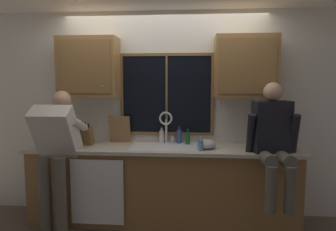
{
  "coord_description": "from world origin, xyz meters",
  "views": [
    {
      "loc": [
        0.37,
        -3.91,
        1.7
      ],
      "look_at": [
        0.07,
        -0.3,
        1.29
      ],
      "focal_mm": 33.42,
      "sensor_mm": 36.0,
      "label": 1
    }
  ],
  "objects_px": {
    "knife_block": "(87,136)",
    "mixing_bowl": "(206,144)",
    "soap_dispenser": "(201,145)",
    "bottle_tall_clear": "(162,136)",
    "bottle_amber_small": "(188,138)",
    "person_standing": "(56,147)",
    "bottle_green_glass": "(179,136)",
    "person_sitting_on_counter": "(274,137)",
    "cutting_board": "(120,129)"
  },
  "relations": [
    {
      "from": "knife_block",
      "to": "mixing_bowl",
      "type": "bearing_deg",
      "value": -3.3
    },
    {
      "from": "soap_dispenser",
      "to": "bottle_tall_clear",
      "type": "distance_m",
      "value": 0.62
    },
    {
      "from": "bottle_amber_small",
      "to": "soap_dispenser",
      "type": "bearing_deg",
      "value": -66.9
    },
    {
      "from": "mixing_bowl",
      "to": "bottle_tall_clear",
      "type": "distance_m",
      "value": 0.62
    },
    {
      "from": "person_standing",
      "to": "knife_block",
      "type": "bearing_deg",
      "value": 57.17
    },
    {
      "from": "mixing_bowl",
      "to": "person_standing",
      "type": "bearing_deg",
      "value": -170.57
    },
    {
      "from": "bottle_tall_clear",
      "to": "bottle_amber_small",
      "type": "bearing_deg",
      "value": -9.19
    },
    {
      "from": "person_standing",
      "to": "bottle_green_glass",
      "type": "xyz_separation_m",
      "value": [
        1.34,
        0.56,
        0.04
      ]
    },
    {
      "from": "bottle_green_glass",
      "to": "person_standing",
      "type": "bearing_deg",
      "value": -157.28
    },
    {
      "from": "mixing_bowl",
      "to": "bottle_amber_small",
      "type": "distance_m",
      "value": 0.32
    },
    {
      "from": "person_standing",
      "to": "bottle_green_glass",
      "type": "distance_m",
      "value": 1.45
    },
    {
      "from": "soap_dispenser",
      "to": "bottle_green_glass",
      "type": "relative_size",
      "value": 0.77
    },
    {
      "from": "person_sitting_on_counter",
      "to": "knife_block",
      "type": "relative_size",
      "value": 3.92
    },
    {
      "from": "person_standing",
      "to": "person_sitting_on_counter",
      "type": "bearing_deg",
      "value": 1.38
    },
    {
      "from": "knife_block",
      "to": "person_standing",
      "type": "bearing_deg",
      "value": -122.83
    },
    {
      "from": "knife_block",
      "to": "cutting_board",
      "type": "height_order",
      "value": "cutting_board"
    },
    {
      "from": "knife_block",
      "to": "bottle_amber_small",
      "type": "bearing_deg",
      "value": 7.27
    },
    {
      "from": "knife_block",
      "to": "cutting_board",
      "type": "bearing_deg",
      "value": 27.21
    },
    {
      "from": "bottle_tall_clear",
      "to": "bottle_amber_small",
      "type": "distance_m",
      "value": 0.33
    },
    {
      "from": "person_sitting_on_counter",
      "to": "mixing_bowl",
      "type": "xyz_separation_m",
      "value": [
        -0.7,
        0.22,
        -0.13
      ]
    },
    {
      "from": "cutting_board",
      "to": "bottle_amber_small",
      "type": "distance_m",
      "value": 0.86
    },
    {
      "from": "knife_block",
      "to": "soap_dispenser",
      "type": "distance_m",
      "value": 1.38
    },
    {
      "from": "cutting_board",
      "to": "mixing_bowl",
      "type": "distance_m",
      "value": 1.11
    },
    {
      "from": "person_standing",
      "to": "knife_block",
      "type": "height_order",
      "value": "person_standing"
    },
    {
      "from": "person_sitting_on_counter",
      "to": "bottle_amber_small",
      "type": "relative_size",
      "value": 6.53
    },
    {
      "from": "person_sitting_on_counter",
      "to": "bottle_tall_clear",
      "type": "distance_m",
      "value": 1.35
    },
    {
      "from": "mixing_bowl",
      "to": "soap_dispenser",
      "type": "xyz_separation_m",
      "value": [
        -0.07,
        -0.11,
        0.01
      ]
    },
    {
      "from": "cutting_board",
      "to": "bottle_green_glass",
      "type": "bearing_deg",
      "value": 1.4
    },
    {
      "from": "mixing_bowl",
      "to": "soap_dispenser",
      "type": "relative_size",
      "value": 1.33
    },
    {
      "from": "person_standing",
      "to": "cutting_board",
      "type": "relative_size",
      "value": 4.59
    },
    {
      "from": "mixing_bowl",
      "to": "knife_block",
      "type": "bearing_deg",
      "value": 176.7
    },
    {
      "from": "person_standing",
      "to": "bottle_green_glass",
      "type": "bearing_deg",
      "value": 22.72
    },
    {
      "from": "knife_block",
      "to": "bottle_green_glass",
      "type": "bearing_deg",
      "value": 10.33
    },
    {
      "from": "mixing_bowl",
      "to": "cutting_board",
      "type": "bearing_deg",
      "value": 166.09
    },
    {
      "from": "bottle_amber_small",
      "to": "bottle_tall_clear",
      "type": "bearing_deg",
      "value": 170.81
    },
    {
      "from": "person_standing",
      "to": "person_sitting_on_counter",
      "type": "height_order",
      "value": "person_sitting_on_counter"
    },
    {
      "from": "cutting_board",
      "to": "knife_block",
      "type": "bearing_deg",
      "value": -152.79
    },
    {
      "from": "person_standing",
      "to": "soap_dispenser",
      "type": "relative_size",
      "value": 9.44
    },
    {
      "from": "person_sitting_on_counter",
      "to": "knife_block",
      "type": "distance_m",
      "value": 2.15
    },
    {
      "from": "bottle_tall_clear",
      "to": "person_sitting_on_counter",
      "type": "bearing_deg",
      "value": -22.3
    },
    {
      "from": "cutting_board",
      "to": "bottle_tall_clear",
      "type": "bearing_deg",
      "value": 2.67
    },
    {
      "from": "bottle_tall_clear",
      "to": "mixing_bowl",
      "type": "bearing_deg",
      "value": -28.07
    },
    {
      "from": "knife_block",
      "to": "bottle_green_glass",
      "type": "xyz_separation_m",
      "value": [
        1.11,
        0.2,
        -0.02
      ]
    },
    {
      "from": "bottle_green_glass",
      "to": "bottle_amber_small",
      "type": "bearing_deg",
      "value": -23.57
    },
    {
      "from": "cutting_board",
      "to": "soap_dispenser",
      "type": "relative_size",
      "value": 2.06
    },
    {
      "from": "person_sitting_on_counter",
      "to": "bottle_green_glass",
      "type": "distance_m",
      "value": 1.14
    },
    {
      "from": "cutting_board",
      "to": "soap_dispenser",
      "type": "height_order",
      "value": "cutting_board"
    },
    {
      "from": "cutting_board",
      "to": "bottle_amber_small",
      "type": "height_order",
      "value": "cutting_board"
    },
    {
      "from": "person_sitting_on_counter",
      "to": "mixing_bowl",
      "type": "bearing_deg",
      "value": 162.57
    },
    {
      "from": "bottle_tall_clear",
      "to": "person_standing",
      "type": "bearing_deg",
      "value": -153.09
    }
  ]
}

